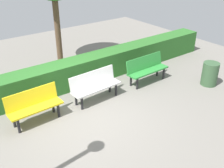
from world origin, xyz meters
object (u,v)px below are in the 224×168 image
at_px(bench_green, 147,68).
at_px(trash_bin, 210,74).
at_px(bench_yellow, 34,105).
at_px(bench_white, 95,85).

distance_m(bench_green, trash_bin, 2.05).
xyz_separation_m(bench_yellow, trash_bin, (-5.35, 1.46, -0.10)).
bearing_deg(trash_bin, bench_yellow, -15.26).
bearing_deg(bench_yellow, bench_green, 177.01).
relative_size(bench_yellow, trash_bin, 1.84).
distance_m(bench_white, trash_bin, 3.79).
distance_m(bench_green, bench_white, 2.02).
xyz_separation_m(bench_white, trash_bin, (-3.50, 1.45, -0.10)).
bearing_deg(bench_white, trash_bin, 155.09).
relative_size(bench_white, bench_yellow, 1.10).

